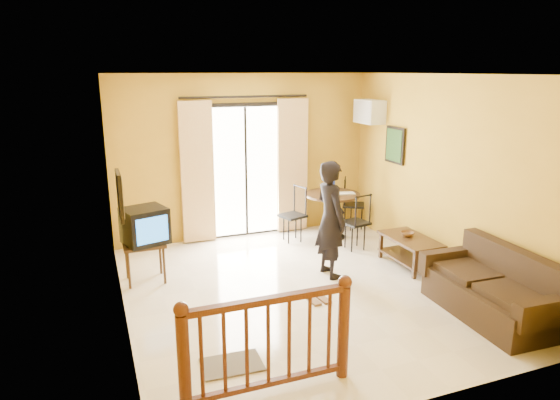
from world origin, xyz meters
name	(u,v)px	position (x,y,z in m)	size (l,w,h in m)	color
ground	(302,290)	(0.00, 0.00, 0.00)	(5.00, 5.00, 0.00)	beige
room_shell	(303,165)	(0.00, 0.00, 1.70)	(5.00, 5.00, 5.00)	white
balcony_door	(246,170)	(0.00, 2.43, 1.19)	(2.25, 0.14, 2.46)	black
tv_table	(144,248)	(-1.90, 1.06, 0.48)	(0.56, 0.46, 0.56)	black
television	(145,226)	(-1.87, 1.05, 0.80)	(0.66, 0.63, 0.49)	black
picture_left	(120,196)	(-2.22, -0.20, 1.55)	(0.05, 0.42, 0.52)	black
dining_table	(332,203)	(1.36, 1.81, 0.63)	(0.95, 0.95, 0.79)	black
water_jug	(331,185)	(1.37, 1.91, 0.92)	(0.14, 0.14, 0.27)	#1428BC
serving_tray	(346,193)	(1.57, 1.71, 0.80)	(0.28, 0.18, 0.02)	beige
dining_chairs	(333,239)	(1.34, 1.71, 0.00)	(1.84, 1.49, 0.95)	black
air_conditioner	(369,112)	(2.09, 1.95, 2.15)	(0.31, 0.60, 0.40)	white
botanical_print	(395,145)	(2.22, 1.30, 1.65)	(0.05, 0.50, 0.60)	black
coffee_table	(410,247)	(1.85, 0.22, 0.29)	(0.55, 0.99, 0.44)	black
bowl	(407,234)	(1.85, 0.30, 0.47)	(0.20, 0.20, 0.06)	brown
sofa	(494,291)	(1.85, -1.45, 0.31)	(0.86, 1.74, 0.82)	black
standing_person	(331,219)	(0.58, 0.34, 0.83)	(0.61, 0.40, 1.66)	black
stair_balustrade	(268,337)	(-1.15, -1.90, 0.56)	(1.63, 0.13, 1.04)	#471E0F
doormat	(232,365)	(-1.35, -1.36, 0.01)	(0.60, 0.40, 0.02)	#595347
sandals	(319,300)	(0.07, -0.38, 0.01)	(0.26, 0.26, 0.03)	brown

